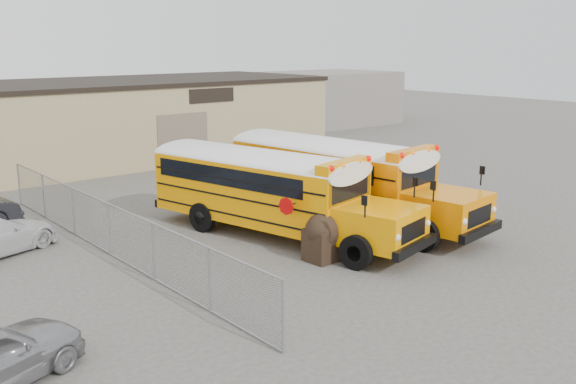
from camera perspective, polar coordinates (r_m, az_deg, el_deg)
ground at (r=22.86m, az=1.60°, el=-4.38°), size 120.00×120.00×0.00m
warehouse at (r=39.32m, az=-18.18°, el=5.94°), size 30.20×10.20×4.67m
chainlink_fence at (r=21.91m, az=-15.62°, el=-3.20°), size 0.07×18.07×1.81m
distant_building_right at (r=55.91m, az=3.76°, el=8.37°), size 10.00×8.00×4.40m
school_bus_left at (r=27.69m, az=-12.14°, el=2.34°), size 4.85×11.09×3.15m
school_bus_right at (r=29.86m, az=-5.40°, el=3.46°), size 4.03×11.32×3.24m
tarp_bundle at (r=20.68m, az=3.15°, el=-3.93°), size 1.17×1.17×1.60m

